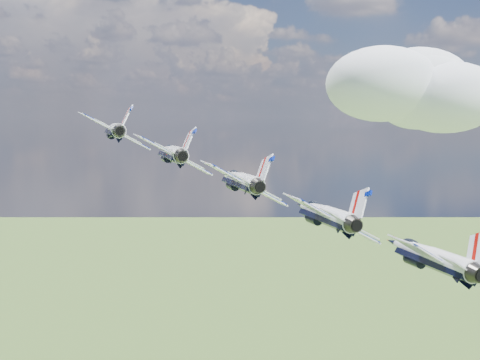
# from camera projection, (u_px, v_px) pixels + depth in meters

# --- Properties ---
(cloud_far) EXTENTS (64.68, 50.82, 25.41)m
(cloud_far) POSITION_uv_depth(u_px,v_px,m) (403.00, 87.00, 258.14)
(cloud_far) COLOR white
(jet_0) EXTENTS (15.69, 18.41, 9.19)m
(jet_0) POSITION_uv_depth(u_px,v_px,m) (115.00, 130.00, 87.20)
(jet_0) COLOR white
(jet_1) EXTENTS (15.69, 18.41, 9.19)m
(jet_1) POSITION_uv_depth(u_px,v_px,m) (172.00, 153.00, 79.88)
(jet_1) COLOR silver
(jet_2) EXTENTS (15.69, 18.41, 9.19)m
(jet_2) POSITION_uv_depth(u_px,v_px,m) (240.00, 180.00, 72.56)
(jet_2) COLOR white
(jet_3) EXTENTS (15.69, 18.41, 9.19)m
(jet_3) POSITION_uv_depth(u_px,v_px,m) (324.00, 214.00, 65.24)
(jet_3) COLOR white
(jet_4) EXTENTS (15.69, 18.41, 9.19)m
(jet_4) POSITION_uv_depth(u_px,v_px,m) (428.00, 256.00, 57.92)
(jet_4) COLOR silver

